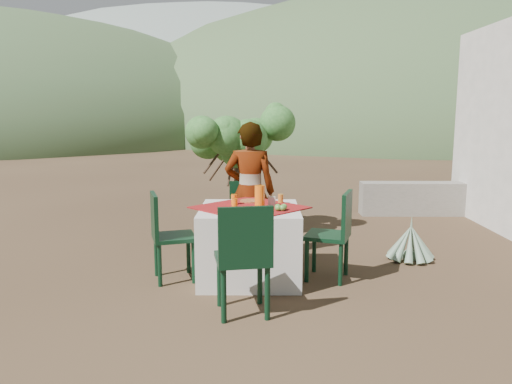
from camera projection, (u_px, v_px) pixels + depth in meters
ground at (202, 283)px, 5.11m from camera, size 160.00×160.00×0.00m
table at (250, 243)px, 5.20m from camera, size 1.30×1.30×0.76m
chair_far at (245, 212)px, 6.26m from camera, size 0.41×0.41×0.86m
chair_near at (244, 255)px, 4.19m from camera, size 0.53×0.53×0.98m
chair_left at (166, 232)px, 5.11m from camera, size 0.53×0.53×0.92m
chair_right at (335, 231)px, 5.14m from camera, size 0.54×0.54×0.93m
person at (250, 191)px, 5.82m from camera, size 0.62×0.43×1.62m
shrub_tree at (241, 145)px, 6.89m from camera, size 1.36×1.34×1.60m
agave at (411, 243)px, 5.87m from camera, size 0.56×0.55×0.59m
stone_wall at (438, 199)px, 8.40m from camera, size 2.60×0.35×0.55m
hill_near_right at (400, 132)px, 40.55m from camera, size 48.00×48.00×20.00m
hill_far_center at (219, 126)px, 56.45m from camera, size 60.00×60.00×24.00m
plate_far at (250, 201)px, 5.45m from camera, size 0.23×0.23×0.01m
plate_near at (242, 211)px, 4.91m from camera, size 0.21×0.21×0.01m
glass_far at (234, 199)px, 5.27m from camera, size 0.07×0.07×0.11m
glass_near at (235, 203)px, 5.06m from camera, size 0.06×0.06×0.10m
juice_pitcher at (260, 197)px, 5.09m from camera, size 0.10×0.10×0.23m
bowl_plate at (248, 213)px, 4.80m from camera, size 0.21×0.21×0.01m
white_bowl at (248, 210)px, 4.80m from camera, size 0.13×0.13×0.05m
jar_left at (273, 201)px, 5.25m from camera, size 0.05×0.05×0.08m
jar_right at (281, 198)px, 5.38m from camera, size 0.06×0.06×0.09m
napkin_holder at (272, 201)px, 5.18m from camera, size 0.08×0.05×0.10m
fruit_cluster at (281, 207)px, 4.96m from camera, size 0.12×0.12×0.06m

